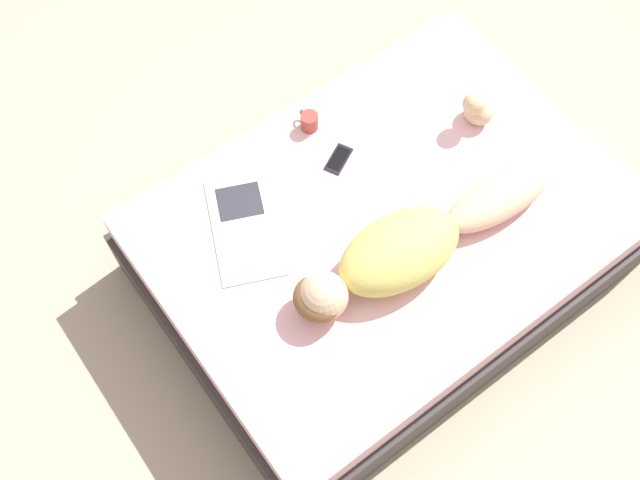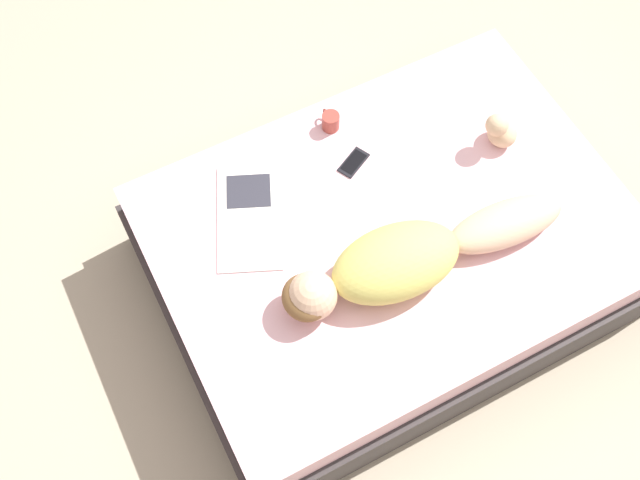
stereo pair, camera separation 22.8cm
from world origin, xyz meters
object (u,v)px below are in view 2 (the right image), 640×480
object	(u,v)px
person	(405,260)
open_magazine	(249,216)
cell_phone	(353,163)
coffee_mug	(330,121)

from	to	relation	value
person	open_magazine	xyz separation A→B (m)	(0.54, 0.47, -0.10)
cell_phone	coffee_mug	bearing A→B (deg)	-26.52
person	coffee_mug	world-z (taller)	person
coffee_mug	cell_phone	world-z (taller)	coffee_mug
open_magazine	coffee_mug	bearing A→B (deg)	-40.32
person	coffee_mug	size ratio (longest dim) A/B	11.30
open_magazine	cell_phone	xyz separation A→B (m)	(0.03, -0.54, 0.00)
open_magazine	cell_phone	bearing A→B (deg)	-62.71
person	coffee_mug	bearing A→B (deg)	-0.19
open_magazine	cell_phone	distance (m)	0.54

